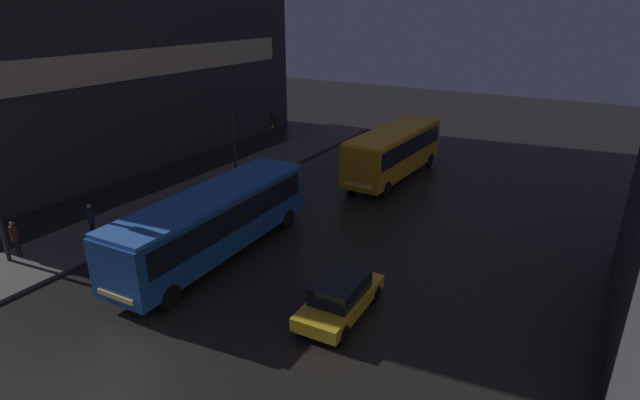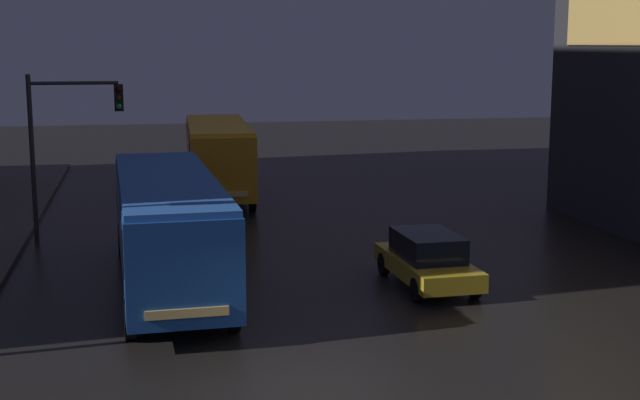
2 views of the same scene
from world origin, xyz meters
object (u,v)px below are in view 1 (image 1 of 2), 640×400
object	(u,v)px
bus_far	(394,148)
pedestrian_mid	(15,236)
bus_near	(214,217)
traffic_light_main	(249,135)
car_taxi	(340,296)
pedestrian_near	(91,219)

from	to	relation	value
bus_far	pedestrian_mid	distance (m)	21.63
bus_near	traffic_light_main	distance (m)	7.53
car_taxi	pedestrian_near	world-z (taller)	pedestrian_near
car_taxi	pedestrian_mid	xyz separation A→B (m)	(-14.45, -3.57, 0.40)
bus_near	pedestrian_mid	xyz separation A→B (m)	(-7.42, -4.78, -0.75)
car_taxi	pedestrian_mid	distance (m)	14.89
bus_near	bus_far	xyz separation A→B (m)	(2.60, 14.37, 0.10)
pedestrian_mid	traffic_light_main	distance (m)	12.45
bus_far	traffic_light_main	distance (m)	9.82
bus_near	bus_far	distance (m)	14.60
bus_near	traffic_light_main	bearing A→B (deg)	-66.93
pedestrian_mid	bus_near	bearing A→B (deg)	57.83
bus_near	pedestrian_near	distance (m)	6.42
car_taxi	pedestrian_mid	world-z (taller)	pedestrian_mid
pedestrian_near	car_taxi	bearing A→B (deg)	19.81
bus_far	car_taxi	xyz separation A→B (m)	(4.43, -15.58, -1.25)
bus_far	traffic_light_main	bearing A→B (deg)	55.85
pedestrian_mid	car_taxi	bearing A→B (deg)	38.91
bus_near	pedestrian_mid	bearing A→B (deg)	30.62
bus_far	pedestrian_near	world-z (taller)	bus_far
pedestrian_near	traffic_light_main	bearing A→B (deg)	87.39
bus_near	car_taxi	size ratio (longest dim) A/B	2.60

